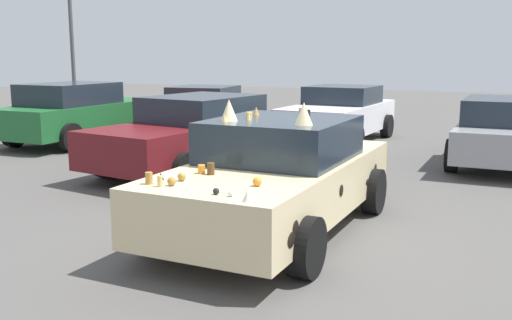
% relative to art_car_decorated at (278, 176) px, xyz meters
% --- Properties ---
extents(ground_plane, '(60.00, 60.00, 0.00)m').
position_rel_art_car_decorated_xyz_m(ground_plane, '(-0.03, 0.00, -0.71)').
color(ground_plane, '#514F4C').
extents(art_car_decorated, '(4.36, 2.10, 1.70)m').
position_rel_art_car_decorated_xyz_m(art_car_decorated, '(0.00, 0.00, 0.00)').
color(art_car_decorated, beige).
rests_on(art_car_decorated, ground).
extents(parked_sedan_far_right, '(4.49, 2.03, 1.52)m').
position_rel_art_car_decorated_xyz_m(parked_sedan_far_right, '(4.88, 7.56, 0.06)').
color(parked_sedan_far_right, '#1E602D').
rests_on(parked_sedan_far_right, ground).
extents(parked_sedan_behind_left, '(4.59, 2.09, 1.37)m').
position_rel_art_car_decorated_xyz_m(parked_sedan_behind_left, '(6.18, -2.54, -0.02)').
color(parked_sedan_behind_left, gray).
rests_on(parked_sedan_behind_left, ground).
extents(parked_sedan_near_right, '(4.72, 2.55, 1.44)m').
position_rel_art_car_decorated_xyz_m(parked_sedan_near_right, '(2.99, 2.98, 0.02)').
color(parked_sedan_near_right, '#5B1419').
rests_on(parked_sedan_near_right, ground).
extents(parked_sedan_row_back_center, '(4.38, 2.23, 1.42)m').
position_rel_art_car_decorated_xyz_m(parked_sedan_row_back_center, '(7.83, 1.53, -0.01)').
color(parked_sedan_row_back_center, white).
rests_on(parked_sedan_row_back_center, ground).
extents(parked_sedan_near_left, '(4.24, 2.36, 1.39)m').
position_rel_art_car_decorated_xyz_m(parked_sedan_near_left, '(6.68, 5.02, -0.02)').
color(parked_sedan_near_left, red).
rests_on(parked_sedan_near_left, ground).
extents(lot_lamp_post, '(0.28, 0.28, 5.11)m').
position_rel_art_car_decorated_xyz_m(lot_lamp_post, '(7.42, 9.93, 2.32)').
color(lot_lamp_post, '#4C4C51').
rests_on(lot_lamp_post, ground).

